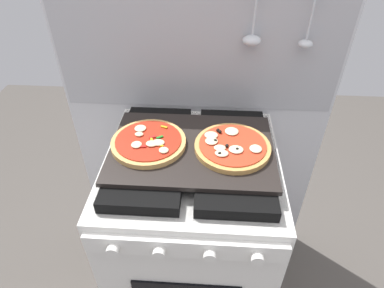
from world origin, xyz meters
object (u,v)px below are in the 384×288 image
(baking_tray, at_px, (192,148))
(pizza_left, at_px, (149,142))
(stove, at_px, (192,233))
(pizza_right, at_px, (232,146))

(baking_tray, bearing_deg, pizza_left, -179.85)
(stove, relative_size, baking_tray, 1.67)
(baking_tray, height_order, pizza_right, pizza_right)
(stove, height_order, pizza_left, pizza_left)
(stove, xyz_separation_m, pizza_left, (-0.14, 0.00, 0.48))
(pizza_left, distance_m, pizza_right, 0.28)
(pizza_left, bearing_deg, stove, -0.50)
(stove, bearing_deg, baking_tray, 90.00)
(baking_tray, relative_size, pizza_right, 2.17)
(baking_tray, height_order, pizza_left, pizza_left)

